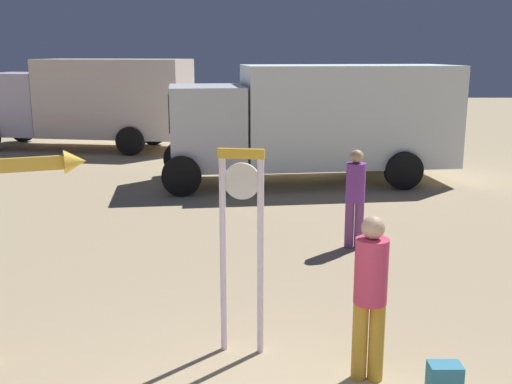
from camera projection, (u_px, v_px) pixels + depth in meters
standing_clock at (240, 230)px, 6.33m from camera, size 0.49×0.16×2.23m
arrow_sign at (12, 210)px, 6.09m from camera, size 1.14×0.57×2.51m
person_near_clock at (369, 290)px, 5.85m from camera, size 0.32×0.32×1.68m
person_distant at (354, 194)px, 9.92m from camera, size 0.32×0.32×1.65m
box_truck_near at (316, 118)px, 15.00m from camera, size 7.41×3.38×2.87m
box_truck_far at (91, 100)px, 20.16m from camera, size 7.21×3.43×2.96m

